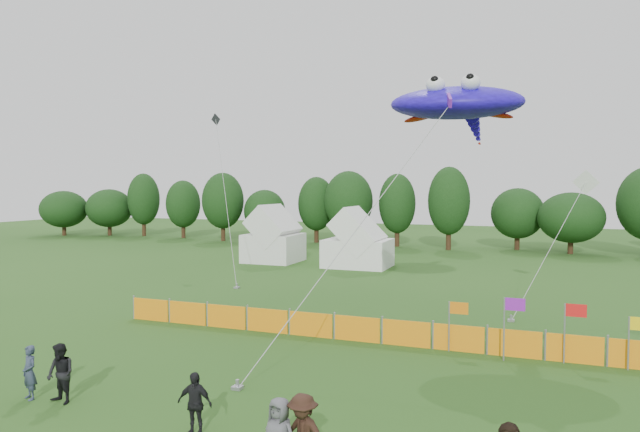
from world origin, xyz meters
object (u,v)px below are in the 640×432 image
(spectator_b, at_px, (60,374))
(stingray_kite, at_px, (459,105))
(spectator_a, at_px, (29,372))
(tent_right, at_px, (358,244))
(barrier_fence, at_px, (357,329))
(spectator_d, at_px, (195,403))
(tent_left, at_px, (273,239))

(spectator_b, distance_m, stingray_kite, 18.60)
(spectator_a, xyz_separation_m, spectator_b, (1.10, 0.07, 0.07))
(tent_right, relative_size, spectator_a, 3.13)
(spectator_a, height_order, spectator_b, spectator_b)
(tent_right, bearing_deg, stingray_kite, -59.52)
(tent_right, height_order, spectator_a, tent_right)
(barrier_fence, height_order, spectator_d, spectator_d)
(tent_left, relative_size, barrier_fence, 0.19)
(tent_right, relative_size, spectator_b, 2.88)
(tent_right, height_order, stingray_kite, stingray_kite)
(tent_left, bearing_deg, stingray_kite, -44.54)
(spectator_a, relative_size, stingray_kite, 0.09)
(spectator_b, bearing_deg, stingray_kite, 66.03)
(spectator_a, bearing_deg, barrier_fence, 73.05)
(spectator_d, relative_size, stingray_kite, 0.09)
(spectator_d, bearing_deg, spectator_a, 172.44)
(barrier_fence, distance_m, stingray_kite, 10.69)
(spectator_b, relative_size, stingray_kite, 0.10)
(tent_right, xyz_separation_m, stingray_kite, (9.55, -16.22, 8.03))
(tent_left, distance_m, spectator_a, 30.84)
(tent_right, distance_m, spectator_d, 30.39)
(spectator_a, bearing_deg, stingray_kite, 72.18)
(tent_left, xyz_separation_m, tent_right, (7.43, -0.49, -0.13))
(spectator_a, distance_m, stingray_kite, 19.27)
(tent_left, relative_size, stingray_kite, 0.24)
(tent_left, xyz_separation_m, barrier_fence, (13.59, -20.74, -1.39))
(tent_left, bearing_deg, spectator_d, -67.93)
(tent_left, xyz_separation_m, spectator_a, (6.49, -30.13, -1.10))
(barrier_fence, bearing_deg, spectator_a, -127.11)
(spectator_d, distance_m, stingray_kite, 17.08)
(barrier_fence, xyz_separation_m, spectator_b, (-6.00, -9.31, 0.36))
(spectator_b, distance_m, spectator_d, 4.77)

